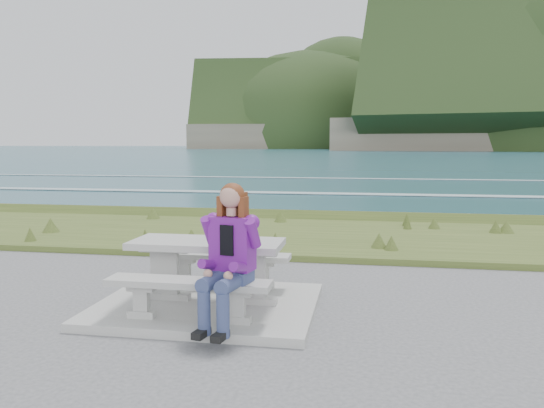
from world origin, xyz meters
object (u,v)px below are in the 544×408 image
Objects in this scene: bench_landward at (188,289)px; seated_woman at (226,275)px; bench_seaward at (223,261)px; picnic_table at (207,254)px.

seated_woman is at bearing -17.04° from bench_landward.
seated_woman is (0.46, -1.54, 0.20)m from bench_seaward.
bench_landward is at bearing -90.00° from bench_seaward.
bench_seaward is 1.62m from seated_woman.
bench_seaward is (0.00, 0.70, -0.23)m from picnic_table.
bench_landward is (0.00, -0.70, -0.23)m from picnic_table.
bench_landward and bench_seaward have the same top height.
bench_seaward is 1.20× the size of seated_woman.
picnic_table is 1.00× the size of bench_landward.
picnic_table is 1.20× the size of seated_woman.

